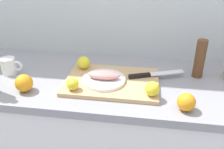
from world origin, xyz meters
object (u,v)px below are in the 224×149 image
object	(u,v)px
lemon_0	(73,84)
cutting_board	(112,82)
pepper_mill	(200,59)
chef_knife	(150,75)
fish_fillet	(104,75)
coffee_mug_2	(9,66)
white_plate	(104,80)

from	to	relation	value
lemon_0	cutting_board	bearing A→B (deg)	35.04
lemon_0	pepper_mill	xyz separation A→B (m)	(0.59, 0.25, 0.05)
lemon_0	chef_knife	bearing A→B (deg)	27.62
fish_fillet	coffee_mug_2	bearing A→B (deg)	175.21
fish_fillet	pepper_mill	distance (m)	0.49
cutting_board	coffee_mug_2	world-z (taller)	coffee_mug_2
cutting_board	lemon_0	bearing A→B (deg)	-144.96
chef_knife	pepper_mill	world-z (taller)	pepper_mill
chef_knife	coffee_mug_2	size ratio (longest dim) A/B	2.44
chef_knife	coffee_mug_2	distance (m)	0.73
white_plate	coffee_mug_2	size ratio (longest dim) A/B	1.82
coffee_mug_2	lemon_0	bearing A→B (deg)	-20.01
fish_fillet	lemon_0	bearing A→B (deg)	-142.36
lemon_0	pepper_mill	bearing A→B (deg)	23.33
chef_knife	coffee_mug_2	xyz separation A→B (m)	(-0.73, -0.04, 0.02)
chef_knife	pepper_mill	size ratio (longest dim) A/B	1.41
coffee_mug_2	chef_knife	bearing A→B (deg)	3.16
cutting_board	pepper_mill	distance (m)	0.46
white_plate	lemon_0	size ratio (longest dim) A/B	3.63
white_plate	chef_knife	xyz separation A→B (m)	(0.22, 0.08, 0.00)
white_plate	lemon_0	world-z (taller)	lemon_0
white_plate	fish_fillet	world-z (taller)	fish_fillet
cutting_board	white_plate	distance (m)	0.04
fish_fillet	pepper_mill	xyz separation A→B (m)	(0.46, 0.16, 0.05)
fish_fillet	chef_knife	size ratio (longest dim) A/B	0.56
fish_fillet	lemon_0	world-z (taller)	lemon_0
lemon_0	pepper_mill	distance (m)	0.64
chef_knife	lemon_0	distance (m)	0.39
cutting_board	fish_fillet	world-z (taller)	fish_fillet
fish_fillet	chef_knife	distance (m)	0.24
white_plate	chef_knife	bearing A→B (deg)	20.81
coffee_mug_2	pepper_mill	world-z (taller)	pepper_mill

